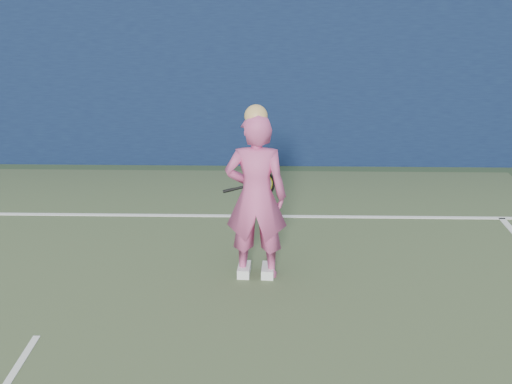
{
  "coord_description": "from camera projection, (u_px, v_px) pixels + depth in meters",
  "views": [
    {
      "loc": [
        1.98,
        -4.29,
        3.03
      ],
      "look_at": [
        1.82,
        2.29,
        0.88
      ],
      "focal_mm": 50.0,
      "sensor_mm": 36.0,
      "label": 1
    }
  ],
  "objects": [
    {
      "name": "backstop_wall",
      "position": [
        143.0,
        83.0,
        10.85
      ],
      "size": [
        24.0,
        0.4,
        2.5
      ],
      "primitive_type": "cube",
      "color": "#0B1433",
      "rests_on": "ground"
    },
    {
      "name": "player",
      "position": [
        256.0,
        196.0,
        6.94
      ],
      "size": [
        0.62,
        0.43,
        1.74
      ],
      "rotation": [
        0.0,
        0.0,
        3.1
      ],
      "color": "#CA4E88",
      "rests_on": "ground"
    },
    {
      "name": "racket",
      "position": [
        258.0,
        184.0,
        7.35
      ],
      "size": [
        0.55,
        0.14,
        0.3
      ],
      "rotation": [
        0.0,
        0.0,
        -0.21
      ],
      "color": "black",
      "rests_on": "ground"
    }
  ]
}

